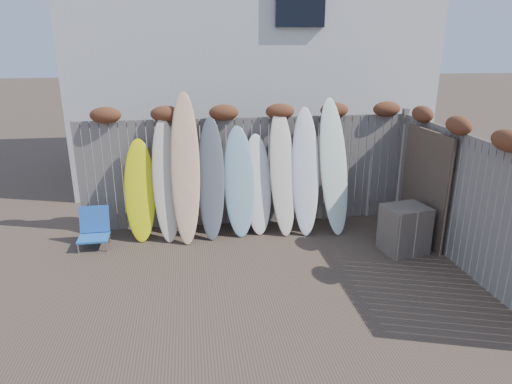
{
  "coord_description": "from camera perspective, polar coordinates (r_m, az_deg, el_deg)",
  "views": [
    {
      "loc": [
        -1.0,
        -5.63,
        3.3
      ],
      "look_at": [
        0.0,
        1.2,
        1.0
      ],
      "focal_mm": 32.0,
      "sensor_mm": 36.0,
      "label": 1
    }
  ],
  "objects": [
    {
      "name": "ground",
      "position": [
        6.6,
        1.54,
        -11.57
      ],
      "size": [
        80.0,
        80.0,
        0.0
      ],
      "primitive_type": "plane",
      "color": "#493A2D"
    },
    {
      "name": "surfboard_6",
      "position": [
        8.06,
        3.33,
        2.51
      ],
      "size": [
        0.49,
        0.79,
        2.18
      ],
      "primitive_type": "ellipsoid",
      "rotation": [
        -0.31,
        0.0,
        0.05
      ],
      "color": "beige",
      "rests_on": "ground"
    },
    {
      "name": "lattice_panel",
      "position": [
        8.14,
        20.3,
        0.55
      ],
      "size": [
        0.15,
        1.28,
        1.92
      ],
      "primitive_type": "cube",
      "rotation": [
        0.0,
        0.0,
        0.08
      ],
      "color": "#34271F",
      "rests_on": "ground"
    },
    {
      "name": "surfboard_7",
      "position": [
        8.12,
        6.18,
        2.59
      ],
      "size": [
        0.56,
        0.82,
        2.2
      ],
      "primitive_type": "ellipsoid",
      "rotation": [
        -0.31,
        0.0,
        -0.1
      ],
      "color": "white",
      "rests_on": "ground"
    },
    {
      "name": "surfboard_1",
      "position": [
        7.94,
        -11.19,
        1.47
      ],
      "size": [
        0.49,
        0.76,
        2.06
      ],
      "primitive_type": "ellipsoid",
      "rotation": [
        -0.31,
        0.0,
        0.06
      ],
      "color": "beige",
      "rests_on": "ground"
    },
    {
      "name": "beach_chair",
      "position": [
        8.14,
        -19.59,
        -4.32
      ],
      "size": [
        0.5,
        0.53,
        0.65
      ],
      "color": "#2363B0",
      "rests_on": "ground"
    },
    {
      "name": "surfboard_8",
      "position": [
        8.21,
        9.69,
        3.16
      ],
      "size": [
        0.57,
        0.86,
        2.35
      ],
      "primitive_type": "ellipsoid",
      "rotation": [
        -0.31,
        0.0,
        0.09
      ],
      "color": "silver",
      "rests_on": "ground"
    },
    {
      "name": "surfboard_3",
      "position": [
        7.92,
        -5.64,
        1.69
      ],
      "size": [
        0.52,
        0.77,
        2.06
      ],
      "primitive_type": "ellipsoid",
      "rotation": [
        -0.31,
        0.0,
        -0.08
      ],
      "color": "#555961",
      "rests_on": "ground"
    },
    {
      "name": "back_fence",
      "position": [
        8.36,
        -0.78,
        3.78
      ],
      "size": [
        6.05,
        0.28,
        2.24
      ],
      "color": "slate",
      "rests_on": "ground"
    },
    {
      "name": "surfboard_5",
      "position": [
        8.1,
        0.2,
        0.97
      ],
      "size": [
        0.49,
        0.63,
        1.74
      ],
      "primitive_type": "ellipsoid",
      "rotation": [
        -0.31,
        0.0,
        0.01
      ],
      "color": "white",
      "rests_on": "ground"
    },
    {
      "name": "wooden_crate",
      "position": [
        7.81,
        18.07,
        -4.42
      ],
      "size": [
        0.76,
        0.67,
        0.78
      ],
      "primitive_type": "cube",
      "rotation": [
        0.0,
        0.0,
        0.19
      ],
      "color": "brown",
      "rests_on": "ground"
    },
    {
      "name": "surfboard_4",
      "position": [
        8.01,
        -2.12,
        1.33
      ],
      "size": [
        0.55,
        0.68,
        1.89
      ],
      "primitive_type": "ellipsoid",
      "rotation": [
        -0.31,
        0.0,
        -0.01
      ],
      "color": "#85ABBA",
      "rests_on": "ground"
    },
    {
      "name": "right_fence",
      "position": [
        7.43,
        24.66,
        -0.18
      ],
      "size": [
        0.28,
        4.4,
        2.24
      ],
      "color": "slate",
      "rests_on": "ground"
    },
    {
      "name": "house",
      "position": [
        12.22,
        -1.34,
        17.97
      ],
      "size": [
        8.5,
        5.5,
        6.33
      ],
      "color": "silver",
      "rests_on": "ground"
    },
    {
      "name": "surfboard_0",
      "position": [
        8.06,
        -14.32,
        0.19
      ],
      "size": [
        0.53,
        0.62,
        1.71
      ],
      "primitive_type": "ellipsoid",
      "rotation": [
        -0.31,
        0.0,
        -0.01
      ],
      "color": "#ECEC0C",
      "rests_on": "ground"
    },
    {
      "name": "surfboard_2",
      "position": [
        7.81,
        -8.83,
        2.97
      ],
      "size": [
        0.53,
        0.89,
        2.49
      ],
      "primitive_type": "ellipsoid",
      "rotation": [
        -0.31,
        0.0,
        -0.05
      ],
      "color": "#E4C47A",
      "rests_on": "ground"
    }
  ]
}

